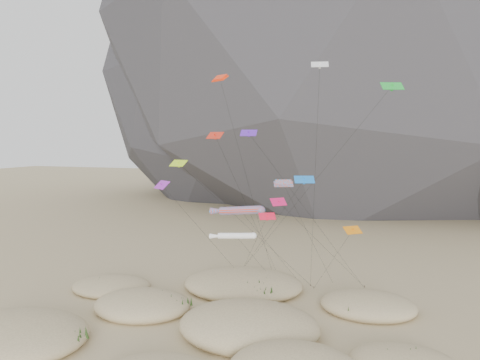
% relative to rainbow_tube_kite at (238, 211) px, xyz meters
% --- Properties ---
extents(ground, '(500.00, 500.00, 0.00)m').
position_rel_rainbow_tube_kite_xyz_m(ground, '(1.57, -10.59, -12.10)').
color(ground, '#CCB789').
rests_on(ground, ground).
extents(dunes, '(49.99, 38.84, 4.00)m').
position_rel_rainbow_tube_kite_xyz_m(dunes, '(-1.80, -6.38, -11.37)').
color(dunes, '#CCB789').
rests_on(dunes, ground).
extents(dune_grass, '(40.64, 27.88, 1.52)m').
position_rel_rainbow_tube_kite_xyz_m(dune_grass, '(0.95, -6.42, -11.27)').
color(dune_grass, black).
rests_on(dune_grass, ground).
extents(kite_stakes, '(19.36, 6.11, 0.30)m').
position_rel_rainbow_tube_kite_xyz_m(kite_stakes, '(3.87, 12.87, -11.95)').
color(kite_stakes, '#3F2D1E').
rests_on(kite_stakes, ground).
extents(rainbow_tube_kite, '(9.35, 12.82, 12.92)m').
position_rel_rainbow_tube_kite_xyz_m(rainbow_tube_kite, '(0.00, 0.00, 0.00)').
color(rainbow_tube_kite, red).
rests_on(rainbow_tube_kite, ground).
extents(white_tube_kite, '(6.17, 11.97, 9.32)m').
position_rel_rainbow_tube_kite_xyz_m(white_tube_kite, '(-1.02, 1.21, -3.40)').
color(white_tube_kite, white).
rests_on(white_tube_kite, ground).
extents(orange_parafoil, '(6.10, 11.18, 29.19)m').
position_rel_rainbow_tube_kite_xyz_m(orange_parafoil, '(-4.56, 6.09, 16.22)').
color(orange_parafoil, red).
rests_on(orange_parafoil, ground).
extents(multi_parafoil, '(4.94, 16.27, 16.09)m').
position_rel_rainbow_tube_kite_xyz_m(multi_parafoil, '(5.84, -1.01, 3.36)').
color(multi_parafoil, '#FF401A').
rests_on(multi_parafoil, ground).
extents(delta_kites, '(31.34, 22.37, 30.14)m').
position_rel_rainbow_tube_kite_xyz_m(delta_kites, '(3.57, 1.48, 6.02)').
color(delta_kites, '#ADDB17').
rests_on(delta_kites, ground).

